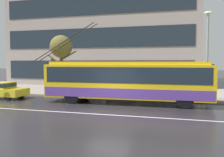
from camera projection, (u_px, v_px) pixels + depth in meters
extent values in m
plane|color=#262429|center=(108.00, 110.00, 15.01)|extent=(160.00, 160.00, 0.00)
cube|color=gray|center=(138.00, 91.00, 24.08)|extent=(80.00, 10.00, 0.14)
cube|color=silver|center=(102.00, 114.00, 13.86)|extent=(72.00, 0.14, 0.01)
cube|color=yellow|center=(127.00, 81.00, 17.53)|extent=(11.31, 2.86, 2.25)
cube|color=yellow|center=(127.00, 63.00, 17.45)|extent=(10.62, 2.58, 0.20)
cube|color=#1E2833|center=(127.00, 74.00, 17.50)|extent=(10.86, 2.87, 1.04)
cube|color=#5E3B99|center=(127.00, 91.00, 17.58)|extent=(11.19, 2.88, 0.63)
cube|color=#1E2833|center=(214.00, 75.00, 16.10)|extent=(0.19, 2.23, 1.13)
cube|color=black|center=(211.00, 66.00, 16.10)|extent=(0.22, 1.93, 0.28)
cylinder|color=black|center=(67.00, 43.00, 18.86)|extent=(4.78, 0.20, 2.74)
cylinder|color=black|center=(62.00, 43.00, 18.18)|extent=(4.78, 0.20, 2.74)
cylinder|color=black|center=(184.00, 95.00, 17.71)|extent=(1.05, 0.33, 1.04)
cylinder|color=black|center=(185.00, 100.00, 15.56)|extent=(1.05, 0.33, 1.04)
cylinder|color=black|center=(84.00, 92.00, 19.58)|extent=(1.05, 0.33, 1.04)
cylinder|color=black|center=(72.00, 96.00, 17.43)|extent=(1.05, 0.33, 1.04)
cube|color=yellow|center=(0.00, 92.00, 20.09)|extent=(4.30, 1.85, 0.55)
cylinder|color=black|center=(21.00, 94.00, 20.47)|extent=(0.62, 0.21, 0.62)
cylinder|color=black|center=(8.00, 96.00, 18.93)|extent=(0.62, 0.21, 0.62)
cylinder|color=gray|center=(139.00, 81.00, 19.95)|extent=(0.08, 0.08, 2.41)
cylinder|color=gray|center=(97.00, 80.00, 20.93)|extent=(0.08, 0.08, 2.41)
cylinder|color=gray|center=(142.00, 80.00, 21.35)|extent=(0.08, 0.08, 2.41)
cylinder|color=gray|center=(102.00, 79.00, 22.33)|extent=(0.08, 0.08, 2.41)
cube|color=#99ADB2|center=(122.00, 79.00, 21.84)|extent=(3.33, 0.04, 1.93)
cube|color=#B2B2B7|center=(120.00, 65.00, 21.06)|extent=(3.81, 1.76, 0.08)
cube|color=brown|center=(121.00, 89.00, 21.54)|extent=(2.46, 0.36, 0.08)
cylinder|color=#212E47|center=(163.00, 90.00, 20.96)|extent=(0.14, 0.14, 0.79)
cylinder|color=#212E47|center=(161.00, 90.00, 21.01)|extent=(0.14, 0.14, 0.79)
cylinder|color=gray|center=(162.00, 82.00, 20.94)|extent=(0.38, 0.38, 0.59)
sphere|color=#D4AD85|center=(162.00, 77.00, 20.91)|extent=(0.23, 0.23, 0.23)
cylinder|color=#242B46|center=(79.00, 89.00, 21.53)|extent=(0.14, 0.14, 0.83)
cylinder|color=#242B46|center=(79.00, 89.00, 21.37)|extent=(0.14, 0.14, 0.83)
cylinder|color=#4B3221|center=(79.00, 81.00, 21.41)|extent=(0.43, 0.43, 0.56)
sphere|color=tan|center=(79.00, 76.00, 21.38)|extent=(0.24, 0.24, 0.24)
cone|color=green|center=(78.00, 73.00, 21.24)|extent=(1.42, 1.42, 0.28)
cylinder|color=#333333|center=(78.00, 79.00, 21.28)|extent=(0.02, 0.02, 0.75)
cylinder|color=#484F52|center=(141.00, 89.00, 21.62)|extent=(0.14, 0.14, 0.83)
cylinder|color=#484F52|center=(143.00, 89.00, 21.62)|extent=(0.14, 0.14, 0.83)
cylinder|color=navy|center=(142.00, 81.00, 21.57)|extent=(0.45, 0.45, 0.61)
sphere|color=#E5A780|center=(142.00, 76.00, 21.55)|extent=(0.22, 0.22, 0.22)
cone|color=gold|center=(143.00, 72.00, 21.53)|extent=(1.36, 1.36, 0.31)
cylinder|color=#333333|center=(143.00, 79.00, 21.56)|extent=(0.02, 0.02, 0.77)
cylinder|color=black|center=(108.00, 89.00, 21.92)|extent=(0.14, 0.14, 0.79)
cylinder|color=black|center=(106.00, 89.00, 21.99)|extent=(0.14, 0.14, 0.79)
cylinder|color=#1E1D30|center=(107.00, 81.00, 21.91)|extent=(0.42, 0.42, 0.62)
sphere|color=tan|center=(107.00, 76.00, 21.89)|extent=(0.21, 0.21, 0.21)
cone|color=#D63760|center=(108.00, 73.00, 21.81)|extent=(1.34, 1.34, 0.26)
cylinder|color=#333333|center=(109.00, 79.00, 21.85)|extent=(0.02, 0.02, 0.76)
cylinder|color=gray|center=(207.00, 58.00, 18.23)|extent=(0.16, 0.16, 6.04)
ellipsoid|color=silver|center=(208.00, 13.00, 18.03)|extent=(0.60, 0.32, 0.24)
cylinder|color=brown|center=(61.00, 73.00, 22.38)|extent=(0.28, 0.28, 3.45)
cylinder|color=brown|center=(56.00, 62.00, 22.05)|extent=(0.73, 0.86, 0.66)
cylinder|color=brown|center=(55.00, 60.00, 22.46)|extent=(1.29, 0.17, 0.93)
cylinder|color=brown|center=(69.00, 56.00, 22.15)|extent=(1.42, 0.27, 0.84)
sphere|color=brown|center=(61.00, 46.00, 22.23)|extent=(1.96, 1.96, 1.96)
cube|color=#9E918B|center=(110.00, 3.00, 33.80)|extent=(22.60, 13.25, 21.13)
cube|color=#1E2833|center=(93.00, 70.00, 27.99)|extent=(21.24, 0.06, 2.11)
cube|color=#1E2833|center=(93.00, 38.00, 27.76)|extent=(21.24, 0.06, 2.11)
cube|color=#1E2833|center=(93.00, 5.00, 27.53)|extent=(21.24, 0.06, 2.11)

